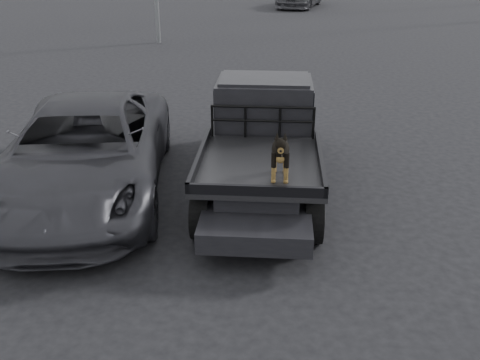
# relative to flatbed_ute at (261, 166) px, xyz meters

# --- Properties ---
(ground) EXTENTS (120.00, 120.00, 0.00)m
(ground) POSITION_rel_flatbed_ute_xyz_m (0.09, -2.01, -0.46)
(ground) COLOR black
(ground) RESTS_ON ground
(flatbed_ute) EXTENTS (2.00, 5.40, 0.92)m
(flatbed_ute) POSITION_rel_flatbed_ute_xyz_m (0.00, 0.00, 0.00)
(flatbed_ute) COLOR black
(flatbed_ute) RESTS_ON ground
(ute_cab) EXTENTS (1.72, 1.30, 0.88)m
(ute_cab) POSITION_rel_flatbed_ute_xyz_m (0.00, 0.95, 0.90)
(ute_cab) COLOR black
(ute_cab) RESTS_ON flatbed_ute
(headache_rack) EXTENTS (1.80, 0.08, 0.55)m
(headache_rack) POSITION_rel_flatbed_ute_xyz_m (0.00, 0.20, 0.74)
(headache_rack) COLOR black
(headache_rack) RESTS_ON flatbed_ute
(dog) EXTENTS (0.32, 0.60, 0.74)m
(dog) POSITION_rel_flatbed_ute_xyz_m (0.31, -1.47, 0.83)
(dog) COLOR black
(dog) RESTS_ON flatbed_ute
(parked_suv) EXTENTS (3.42, 6.01, 1.58)m
(parked_suv) POSITION_rel_flatbed_ute_xyz_m (-3.01, -0.37, 0.33)
(parked_suv) COLOR #303036
(parked_suv) RESTS_ON ground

